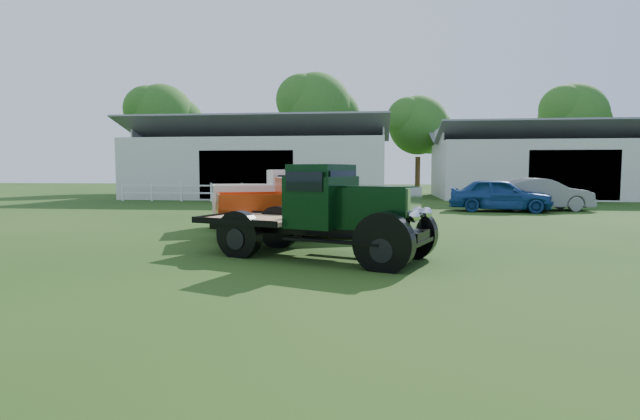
# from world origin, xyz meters

# --- Properties ---
(ground) EXTENTS (120.00, 120.00, 0.00)m
(ground) POSITION_xyz_m (0.00, 0.00, 0.00)
(ground) COLOR #13360C
(shed_left) EXTENTS (18.80, 10.20, 5.60)m
(shed_left) POSITION_xyz_m (-7.00, 26.00, 2.80)
(shed_left) COLOR #AFAFAD
(shed_left) RESTS_ON ground
(shed_right) EXTENTS (16.80, 9.20, 5.20)m
(shed_right) POSITION_xyz_m (14.00, 27.00, 2.60)
(shed_right) COLOR #AFAFAD
(shed_right) RESTS_ON ground
(fence_rail) EXTENTS (14.20, 0.16, 1.20)m
(fence_rail) POSITION_xyz_m (-8.00, 20.00, 0.60)
(fence_rail) COLOR white
(fence_rail) RESTS_ON ground
(tree_a) EXTENTS (6.30, 6.30, 10.50)m
(tree_a) POSITION_xyz_m (-18.00, 33.00, 5.25)
(tree_a) COLOR #285013
(tree_a) RESTS_ON ground
(tree_b) EXTENTS (6.90, 6.90, 11.50)m
(tree_b) POSITION_xyz_m (-4.00, 34.00, 5.75)
(tree_b) COLOR #285013
(tree_b) RESTS_ON ground
(tree_c) EXTENTS (5.40, 5.40, 9.00)m
(tree_c) POSITION_xyz_m (5.00, 33.00, 4.50)
(tree_c) COLOR #285013
(tree_c) RESTS_ON ground
(tree_d) EXTENTS (6.00, 6.00, 10.00)m
(tree_d) POSITION_xyz_m (18.00, 34.00, 5.00)
(tree_d) COLOR #285013
(tree_d) RESTS_ON ground
(vintage_flatbed) EXTENTS (5.85, 3.94, 2.15)m
(vintage_flatbed) POSITION_xyz_m (0.23, 0.56, 1.08)
(vintage_flatbed) COLOR black
(vintage_flatbed) RESTS_ON ground
(red_pickup) EXTENTS (5.37, 3.57, 1.83)m
(red_pickup) POSITION_xyz_m (-0.74, 3.80, 0.91)
(red_pickup) COLOR #B5360C
(red_pickup) RESTS_ON ground
(white_pickup) EXTENTS (5.82, 3.77, 1.99)m
(white_pickup) POSITION_xyz_m (-1.56, 6.44, 1.00)
(white_pickup) COLOR beige
(white_pickup) RESTS_ON ground
(misc_car_blue) EXTENTS (5.06, 2.78, 1.63)m
(misc_car_blue) POSITION_xyz_m (7.53, 14.27, 0.82)
(misc_car_blue) COLOR navy
(misc_car_blue) RESTS_ON ground
(misc_car_grey) EXTENTS (5.07, 2.33, 1.61)m
(misc_car_grey) POSITION_xyz_m (9.67, 15.11, 0.81)
(misc_car_grey) COLOR slate
(misc_car_grey) RESTS_ON ground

